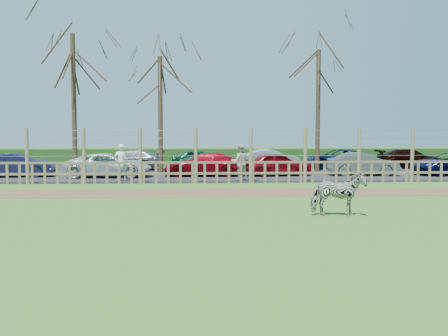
{
  "coord_description": "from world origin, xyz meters",
  "views": [
    {
      "loc": [
        0.14,
        -14.56,
        2.36
      ],
      "look_at": [
        1.0,
        2.5,
        1.1
      ],
      "focal_mm": 40.0,
      "sensor_mm": 36.0,
      "label": 1
    }
  ],
  "objects_px": {
    "tree_right": "(318,81)",
    "tree_left": "(73,70)",
    "car_10": "(200,159)",
    "car_13": "(410,159)",
    "car_11": "(270,159)",
    "tree_mid": "(160,86)",
    "zebra": "(338,194)",
    "car_2": "(109,165)",
    "car_9": "(129,160)",
    "car_4": "(278,164)",
    "car_3": "(204,164)",
    "visitor_a": "(121,163)",
    "car_1": "(17,165)",
    "visitor_b": "(240,162)",
    "car_12": "(338,159)",
    "crow": "(342,196)",
    "car_5": "(363,164)"
  },
  "relations": [
    {
      "from": "tree_right",
      "to": "tree_left",
      "type": "bearing_deg",
      "value": -173.66
    },
    {
      "from": "tree_left",
      "to": "car_10",
      "type": "relative_size",
      "value": 2.24
    },
    {
      "from": "tree_right",
      "to": "car_13",
      "type": "bearing_deg",
      "value": 18.0
    },
    {
      "from": "tree_left",
      "to": "car_11",
      "type": "xyz_separation_m",
      "value": [
        11.07,
        3.65,
        -4.98
      ]
    },
    {
      "from": "tree_mid",
      "to": "car_10",
      "type": "xyz_separation_m",
      "value": [
        2.19,
        2.72,
        -4.23
      ]
    },
    {
      "from": "zebra",
      "to": "car_2",
      "type": "height_order",
      "value": "zebra"
    },
    {
      "from": "car_9",
      "to": "car_4",
      "type": "bearing_deg",
      "value": 67.85
    },
    {
      "from": "car_3",
      "to": "car_13",
      "type": "distance_m",
      "value": 13.86
    },
    {
      "from": "visitor_a",
      "to": "car_9",
      "type": "relative_size",
      "value": 0.42
    },
    {
      "from": "car_2",
      "to": "car_10",
      "type": "relative_size",
      "value": 1.23
    },
    {
      "from": "car_1",
      "to": "car_2",
      "type": "distance_m",
      "value": 4.71
    },
    {
      "from": "car_2",
      "to": "car_13",
      "type": "height_order",
      "value": "same"
    },
    {
      "from": "tree_left",
      "to": "visitor_a",
      "type": "distance_m",
      "value": 6.66
    },
    {
      "from": "visitor_b",
      "to": "zebra",
      "type": "bearing_deg",
      "value": 94.61
    },
    {
      "from": "tree_right",
      "to": "car_12",
      "type": "bearing_deg",
      "value": 50.47
    },
    {
      "from": "visitor_b",
      "to": "car_9",
      "type": "relative_size",
      "value": 0.42
    },
    {
      "from": "crow",
      "to": "car_11",
      "type": "xyz_separation_m",
      "value": [
        -0.57,
        13.55,
        0.53
      ]
    },
    {
      "from": "car_4",
      "to": "car_12",
      "type": "bearing_deg",
      "value": -49.55
    },
    {
      "from": "zebra",
      "to": "car_12",
      "type": "xyz_separation_m",
      "value": [
        4.84,
        17.2,
        0.02
      ]
    },
    {
      "from": "car_11",
      "to": "car_1",
      "type": "bearing_deg",
      "value": 104.96
    },
    {
      "from": "tree_left",
      "to": "car_3",
      "type": "distance_m",
      "value": 8.58
    },
    {
      "from": "tree_right",
      "to": "car_9",
      "type": "distance_m",
      "value": 12.13
    },
    {
      "from": "car_3",
      "to": "car_4",
      "type": "distance_m",
      "value": 3.9
    },
    {
      "from": "visitor_a",
      "to": "car_1",
      "type": "height_order",
      "value": "visitor_a"
    },
    {
      "from": "car_2",
      "to": "car_5",
      "type": "distance_m",
      "value": 13.22
    },
    {
      "from": "zebra",
      "to": "car_1",
      "type": "xyz_separation_m",
      "value": [
        -13.12,
        12.25,
        0.02
      ]
    },
    {
      "from": "car_2",
      "to": "car_13",
      "type": "xyz_separation_m",
      "value": [
        17.84,
        5.15,
        0.0
      ]
    },
    {
      "from": "crow",
      "to": "car_2",
      "type": "bearing_deg",
      "value": 138.96
    },
    {
      "from": "tree_left",
      "to": "car_3",
      "type": "height_order",
      "value": "tree_left"
    },
    {
      "from": "tree_mid",
      "to": "zebra",
      "type": "relative_size",
      "value": 4.64
    },
    {
      "from": "tree_mid",
      "to": "tree_right",
      "type": "distance_m",
      "value": 9.02
    },
    {
      "from": "car_2",
      "to": "car_10",
      "type": "xyz_separation_m",
      "value": [
        4.61,
        5.28,
        0.0
      ]
    },
    {
      "from": "car_1",
      "to": "car_10",
      "type": "height_order",
      "value": "same"
    },
    {
      "from": "crow",
      "to": "car_9",
      "type": "distance_m",
      "value": 16.07
    },
    {
      "from": "crow",
      "to": "car_3",
      "type": "xyz_separation_m",
      "value": [
        -4.75,
        8.72,
        0.53
      ]
    },
    {
      "from": "car_2",
      "to": "car_4",
      "type": "height_order",
      "value": "same"
    },
    {
      "from": "tree_right",
      "to": "car_3",
      "type": "relative_size",
      "value": 1.78
    },
    {
      "from": "tree_mid",
      "to": "car_13",
      "type": "height_order",
      "value": "tree_mid"
    },
    {
      "from": "visitor_a",
      "to": "car_5",
      "type": "xyz_separation_m",
      "value": [
        12.28,
        2.35,
        -0.26
      ]
    },
    {
      "from": "tree_left",
      "to": "car_3",
      "type": "bearing_deg",
      "value": -9.75
    },
    {
      "from": "car_4",
      "to": "car_12",
      "type": "relative_size",
      "value": 0.82
    },
    {
      "from": "car_2",
      "to": "crow",
      "type": "bearing_deg",
      "value": -129.83
    },
    {
      "from": "tree_right",
      "to": "crow",
      "type": "xyz_separation_m",
      "value": [
        -1.85,
        -11.4,
        -5.14
      ]
    },
    {
      "from": "tree_right",
      "to": "car_12",
      "type": "xyz_separation_m",
      "value": [
        1.84,
        2.22,
        -4.6
      ]
    },
    {
      "from": "car_1",
      "to": "car_12",
      "type": "xyz_separation_m",
      "value": [
        17.96,
        4.94,
        0.0
      ]
    },
    {
      "from": "zebra",
      "to": "car_1",
      "type": "relative_size",
      "value": 0.4
    },
    {
      "from": "car_11",
      "to": "car_2",
      "type": "bearing_deg",
      "value": 115.5
    },
    {
      "from": "tree_right",
      "to": "car_10",
      "type": "xyz_separation_m",
      "value": [
        -6.81,
        2.22,
        -4.6
      ]
    },
    {
      "from": "tree_mid",
      "to": "car_4",
      "type": "bearing_deg",
      "value": -19.52
    },
    {
      "from": "car_13",
      "to": "car_10",
      "type": "bearing_deg",
      "value": 91.72
    }
  ]
}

